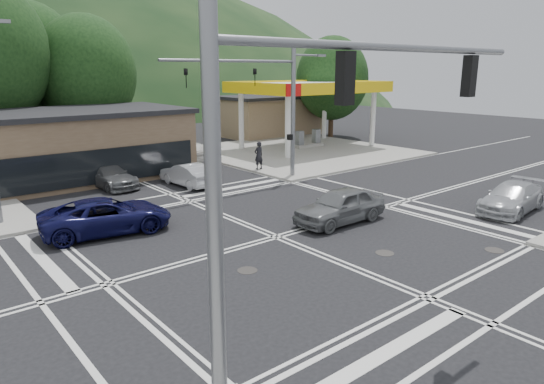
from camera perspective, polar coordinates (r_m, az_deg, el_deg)
ground at (r=20.20m, az=0.55°, el=-5.31°), size 120.00×120.00×0.00m
sidewalk_ne at (r=40.75m, az=3.17°, el=4.81°), size 16.00×16.00×0.15m
gas_station_canopy at (r=42.32m, az=4.37°, el=11.90°), size 12.32×8.34×5.75m
convenience_store at (r=51.27m, az=-0.27°, el=8.84°), size 10.00×6.00×3.80m
tree_n_c at (r=40.78m, az=-21.06°, el=12.97°), size 7.60×7.60×10.87m
tree_n_e at (r=43.78m, az=-26.69°, el=13.31°), size 8.40×8.40×11.98m
tree_ne at (r=50.09m, az=7.09°, el=13.12°), size 7.20×7.20×9.99m
signal_mast_ne at (r=29.82m, az=0.68°, el=11.02°), size 11.65×0.30×8.00m
signal_mast_sw at (r=8.80m, az=3.04°, el=3.42°), size 9.14×0.28×8.00m
car_blue_west at (r=21.65m, az=-18.88°, el=-2.67°), size 5.71×3.36×1.49m
car_grey_center at (r=22.05m, az=8.01°, el=-1.60°), size 4.66×1.91×1.58m
car_silver_east at (r=26.32m, az=26.37°, el=-0.59°), size 4.95×2.42×1.39m
car_queue_a at (r=29.25m, az=-9.92°, el=2.04°), size 1.68×4.19×1.35m
car_queue_b at (r=36.74m, az=-10.05°, el=4.75°), size 2.00×4.86×1.65m
car_northbound at (r=30.06m, az=-18.65°, el=1.81°), size 2.42×4.79×1.34m
pedestrian at (r=32.85m, az=-1.58°, el=4.32°), size 0.69×0.45×1.88m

